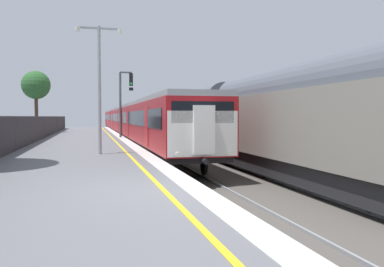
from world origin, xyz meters
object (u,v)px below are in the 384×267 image
commuter_train_at_platform (127,120)px  freight_train_adjacent_track (176,117)px  platform_lamp_mid (99,79)px  signal_gantry (124,97)px  background_tree_left (35,86)px

commuter_train_at_platform → freight_train_adjacent_track: bearing=-62.1°
commuter_train_at_platform → freight_train_adjacent_track: (4.00, -7.57, 0.32)m
commuter_train_at_platform → freight_train_adjacent_track: 8.57m
freight_train_adjacent_track → platform_lamp_mid: 21.27m
signal_gantry → platform_lamp_mid: platform_lamp_mid is taller
commuter_train_at_platform → background_tree_left: 10.29m
freight_train_adjacent_track → background_tree_left: size_ratio=9.55×
commuter_train_at_platform → platform_lamp_mid: 27.66m
background_tree_left → signal_gantry: bearing=-57.1°
freight_train_adjacent_track → platform_lamp_mid: size_ratio=10.95×
signal_gantry → background_tree_left: bearing=122.9°
platform_lamp_mid → background_tree_left: 27.04m
freight_train_adjacent_track → commuter_train_at_platform: bearing=117.9°
freight_train_adjacent_track → signal_gantry: 8.29m
commuter_train_at_platform → signal_gantry: bearing=-96.2°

